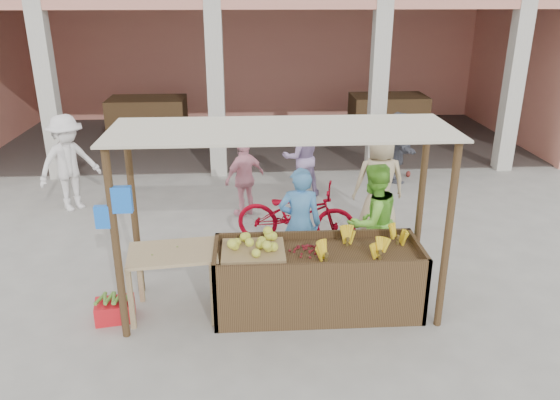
{
  "coord_description": "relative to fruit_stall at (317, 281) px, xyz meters",
  "views": [
    {
      "loc": [
        -0.35,
        -6.07,
        3.89
      ],
      "look_at": [
        0.1,
        1.2,
        1.06
      ],
      "focal_mm": 35.0,
      "sensor_mm": 36.0,
      "label": 1
    }
  ],
  "objects": [
    {
      "name": "vendor_blue",
      "position": [
        -0.15,
        0.87,
        0.48
      ],
      "size": [
        0.69,
        0.53,
        1.76
      ],
      "primitive_type": "imported",
      "rotation": [
        0.0,
        0.0,
        3.07
      ],
      "color": "#4789CA",
      "rests_on": "ground"
    },
    {
      "name": "shopper_d",
      "position": [
        2.33,
        4.99,
        0.39
      ],
      "size": [
        0.63,
        1.47,
        1.58
      ],
      "primitive_type": "imported",
      "rotation": [
        0.0,
        0.0,
        1.55
      ],
      "color": "#4F505C",
      "rests_on": "ground"
    },
    {
      "name": "market_building",
      "position": [
        -0.45,
        8.93,
        2.3
      ],
      "size": [
        14.4,
        6.4,
        4.2
      ],
      "color": "tan",
      "rests_on": "ground"
    },
    {
      "name": "melon_tray",
      "position": [
        -0.81,
        0.05,
        0.5
      ],
      "size": [
        0.79,
        0.68,
        0.21
      ],
      "color": "#95784D",
      "rests_on": "fruit_stall"
    },
    {
      "name": "shopper_c",
      "position": [
        1.33,
        2.39,
        0.57
      ],
      "size": [
        0.95,
        0.62,
        1.94
      ],
      "primitive_type": "imported",
      "rotation": [
        0.0,
        0.0,
        3.16
      ],
      "color": "tan",
      "rests_on": "ground"
    },
    {
      "name": "motorcycle",
      "position": [
        -0.09,
        1.99,
        0.13
      ],
      "size": [
        1.11,
        2.11,
        1.05
      ],
      "primitive_type": "imported",
      "rotation": [
        0.0,
        0.0,
        1.36
      ],
      "color": "maroon",
      "rests_on": "ground"
    },
    {
      "name": "side_table",
      "position": [
        -1.8,
        0.01,
        0.34
      ],
      "size": [
        1.16,
        0.84,
        0.88
      ],
      "rotation": [
        0.0,
        0.0,
        0.12
      ],
      "color": "tan",
      "rests_on": "ground"
    },
    {
      "name": "shopper_b",
      "position": [
        -0.92,
        3.23,
        0.36
      ],
      "size": [
        1.0,
        0.93,
        1.53
      ],
      "primitive_type": "imported",
      "rotation": [
        0.0,
        0.0,
        3.8
      ],
      "color": "pink",
      "rests_on": "ground"
    },
    {
      "name": "banana_heap",
      "position": [
        0.53,
        0.02,
        0.5
      ],
      "size": [
        1.13,
        0.62,
        0.21
      ],
      "primitive_type": null,
      "color": "yellow",
      "rests_on": "fruit_stall"
    },
    {
      "name": "fruit_stall",
      "position": [
        0.0,
        0.0,
        0.0
      ],
      "size": [
        2.6,
        0.95,
        0.8
      ],
      "primitive_type": "cube",
      "color": "#4E371F",
      "rests_on": "ground"
    },
    {
      "name": "plantain_bundle",
      "position": [
        -2.55,
        -0.08,
        -0.11
      ],
      "size": [
        0.36,
        0.25,
        0.07
      ],
      "primitive_type": null,
      "color": "#588A32",
      "rests_on": "red_crate"
    },
    {
      "name": "ground",
      "position": [
        -0.5,
        0.0,
        -0.4
      ],
      "size": [
        60.0,
        60.0,
        0.0
      ],
      "primitive_type": "plane",
      "color": "gray",
      "rests_on": "ground"
    },
    {
      "name": "red_crate",
      "position": [
        -2.55,
        -0.08,
        -0.28
      ],
      "size": [
        0.53,
        0.42,
        0.25
      ],
      "primitive_type": "cube",
      "rotation": [
        0.0,
        0.0,
        0.17
      ],
      "color": "red",
      "rests_on": "ground"
    },
    {
      "name": "stall_awning",
      "position": [
        -0.51,
        0.06,
        1.58
      ],
      "size": [
        4.09,
        1.35,
        2.39
      ],
      "color": "#4E371F",
      "rests_on": "ground"
    },
    {
      "name": "papaya_pile",
      "position": [
        -1.8,
        0.01,
        0.57
      ],
      "size": [
        0.65,
        0.37,
        0.19
      ],
      "primitive_type": null,
      "color": "#4D832A",
      "rests_on": "side_table"
    },
    {
      "name": "produce_sacks",
      "position": [
        2.52,
        5.15,
        -0.13
      ],
      "size": [
        0.72,
        0.45,
        0.55
      ],
      "color": "maroon",
      "rests_on": "ground"
    },
    {
      "name": "vendor_green",
      "position": [
        0.87,
        0.84,
        0.49
      ],
      "size": [
        0.99,
        0.84,
        1.78
      ],
      "primitive_type": "imported",
      "rotation": [
        0.0,
        0.0,
        3.64
      ],
      "color": "#78D53C",
      "rests_on": "ground"
    },
    {
      "name": "shopper_a",
      "position": [
        -4.15,
        3.73,
        0.57
      ],
      "size": [
        1.35,
        1.29,
        1.94
      ],
      "primitive_type": "imported",
      "rotation": [
        0.0,
        0.0,
        0.72
      ],
      "color": "silver",
      "rests_on": "ground"
    },
    {
      "name": "shopper_f",
      "position": [
        0.2,
        4.22,
        0.47
      ],
      "size": [
        0.92,
        0.63,
        1.73
      ],
      "primitive_type": "imported",
      "rotation": [
        0.0,
        0.0,
        3.32
      ],
      "color": "#947BA9",
      "rests_on": "ground"
    },
    {
      "name": "berry_heap",
      "position": [
        -0.14,
        -0.02,
        0.48
      ],
      "size": [
        0.49,
        0.4,
        0.15
      ],
      "primitive_type": "ellipsoid",
      "color": "maroon",
      "rests_on": "fruit_stall"
    }
  ]
}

